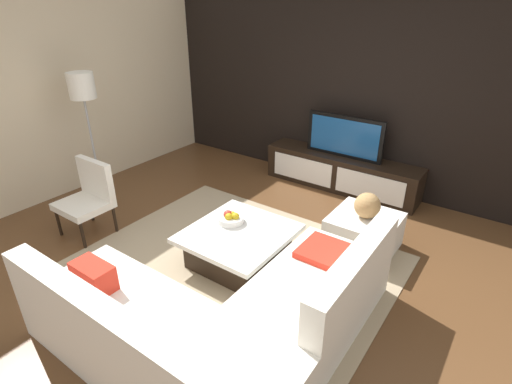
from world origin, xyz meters
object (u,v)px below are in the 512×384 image
floor_lamp (83,94)px  coffee_table (239,246)px  media_console (341,172)px  fruit_bowl (231,218)px  sectional_couch (221,321)px  decorative_ball (367,206)px  accent_chair_near (89,194)px  ottoman (363,233)px  television (345,137)px

floor_lamp → coffee_table: bearing=-1.9°
media_console → fruit_bowl: fruit_bowl is taller
sectional_couch → decorative_ball: 2.05m
media_console → sectional_couch: (0.49, -3.29, 0.03)m
media_console → accent_chair_near: (-1.91, -2.79, 0.24)m
sectional_couch → decorative_ball: size_ratio=8.14×
media_console → floor_lamp: size_ratio=1.31×
fruit_bowl → ottoman: bearing=38.5°
television → decorative_ball: bearing=-56.2°
media_console → coffee_table: bearing=-92.5°
ottoman → fruit_bowl: (-1.14, -0.91, 0.23)m
media_console → decorative_ball: 1.58m
floor_lamp → accent_chair_near: bearing=-40.1°
coffee_table → accent_chair_near: size_ratio=1.20×
decorative_ball → floor_lamp: bearing=-165.0°
television → ottoman: (0.86, -1.29, -0.59)m
television → floor_lamp: (-2.59, -2.21, 0.66)m
media_console → sectional_couch: bearing=-81.5°
ottoman → media_console: bearing=123.8°
television → floor_lamp: size_ratio=0.65×
television → ottoman: size_ratio=1.59×
floor_lamp → decorative_ball: bearing=15.0°
ottoman → decorative_ball: (0.00, 0.00, 0.34)m
sectional_couch → coffee_table: 1.15m
accent_chair_near → fruit_bowl: bearing=14.1°
sectional_couch → accent_chair_near: size_ratio=2.61×
fruit_bowl → coffee_table: bearing=-28.6°
floor_lamp → ottoman: 3.79m
coffee_table → fruit_bowl: fruit_bowl is taller
ottoman → television: bearing=123.8°
accent_chair_near → floor_lamp: floor_lamp is taller
fruit_bowl → decorative_ball: 1.46m
sectional_couch → fruit_bowl: sectional_couch is taller
accent_chair_near → fruit_bowl: accent_chair_near is taller
ottoman → decorative_ball: bearing=0.0°
media_console → ottoman: media_console is taller
media_console → ottoman: 1.55m
floor_lamp → ottoman: floor_lamp is taller
media_console → ottoman: (0.86, -1.29, -0.05)m
media_console → floor_lamp: 3.61m
sectional_couch → ottoman: bearing=79.4°
coffee_table → accent_chair_near: 1.90m
media_console → floor_lamp: (-2.59, -2.21, 1.20)m
television → coffee_table: 2.37m
television → accent_chair_near: 3.39m
sectional_couch → fruit_bowl: 1.34m
floor_lamp → fruit_bowl: floor_lamp is taller
decorative_ball → coffee_table: bearing=-133.7°
ottoman → decorative_ball: size_ratio=2.51×
media_console → fruit_bowl: (-0.28, -2.20, 0.18)m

